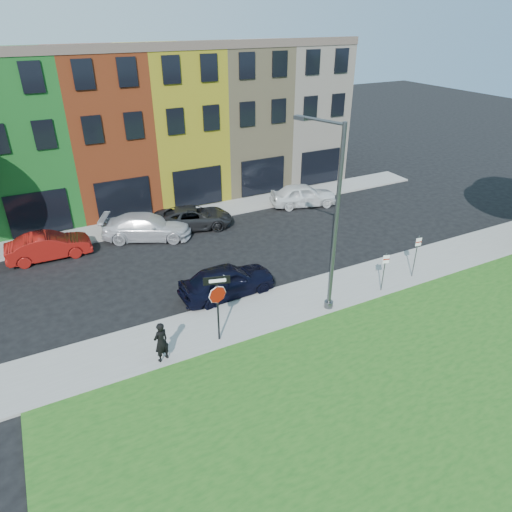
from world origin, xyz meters
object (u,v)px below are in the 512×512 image
man (161,342)px  stop_sign (217,296)px  sedan_near (227,281)px  street_lamp (332,222)px

man → stop_sign: bearing=162.7°
man → sedan_near: man is taller
sedan_near → street_lamp: (3.53, -3.04, 3.52)m
stop_sign → street_lamp: 5.66m
man → street_lamp: bearing=160.7°
man → street_lamp: size_ratio=0.21×
street_lamp → sedan_near: bearing=120.1°
sedan_near → street_lamp: size_ratio=0.56×
stop_sign → man: bearing=-160.7°
man → street_lamp: (7.71, 0.20, 3.33)m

